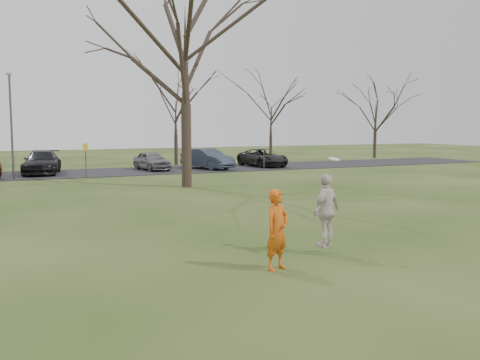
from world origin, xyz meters
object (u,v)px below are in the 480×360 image
object	(u,v)px
car_4	(152,161)
car_6	(263,158)
lamp_post	(11,111)
big_tree	(185,47)
car_5	(207,159)
car_3	(42,162)
catching_play	(326,210)
player_defender	(277,230)

from	to	relation	value
car_4	car_6	size ratio (longest dim) A/B	0.81
lamp_post	big_tree	size ratio (longest dim) A/B	0.45
car_5	lamp_post	size ratio (longest dim) A/B	0.70
car_3	car_6	size ratio (longest dim) A/B	1.06
car_5	car_6	world-z (taller)	car_5
car_6	catching_play	world-z (taller)	catching_play
big_tree	lamp_post	bearing A→B (deg)	136.85
car_4	big_tree	distance (m)	12.08
car_4	car_5	distance (m)	3.93
player_defender	catching_play	bearing A→B (deg)	0.93
player_defender	car_3	distance (m)	26.10
car_3	catching_play	xyz separation A→B (m)	(4.89, -25.16, 0.31)
player_defender	catching_play	distance (m)	1.93
car_3	car_5	bearing A→B (deg)	5.97
car_5	catching_play	bearing A→B (deg)	-123.91
car_3	lamp_post	xyz separation A→B (m)	(-1.75, -2.97, 3.20)
car_3	car_6	bearing A→B (deg)	8.99
player_defender	lamp_post	bearing A→B (deg)	79.70
catching_play	car_5	bearing A→B (deg)	75.82
player_defender	car_4	bearing A→B (deg)	58.82
car_6	big_tree	size ratio (longest dim) A/B	0.34
car_6	big_tree	world-z (taller)	big_tree
player_defender	car_5	world-z (taller)	player_defender
car_3	lamp_post	bearing A→B (deg)	-109.99
catching_play	lamp_post	size ratio (longest dim) A/B	0.35
car_6	big_tree	bearing A→B (deg)	-138.63
car_5	car_6	xyz separation A→B (m)	(4.68, 0.46, -0.07)
car_5	big_tree	size ratio (longest dim) A/B	0.31
car_4	catching_play	world-z (taller)	catching_play
car_5	catching_play	xyz separation A→B (m)	(-6.13, -24.28, 0.32)
car_3	big_tree	world-z (taller)	big_tree
car_5	lamp_post	world-z (taller)	lamp_post
car_4	car_6	bearing A→B (deg)	-10.40
car_4	catching_play	xyz separation A→B (m)	(-2.26, -24.96, 0.39)
car_6	lamp_post	world-z (taller)	lamp_post
car_6	catching_play	bearing A→B (deg)	-118.99
car_6	lamp_post	size ratio (longest dim) A/B	0.76
player_defender	car_6	bearing A→B (deg)	41.46
car_3	car_6	world-z (taller)	car_3
car_4	lamp_post	size ratio (longest dim) A/B	0.61
catching_play	big_tree	xyz separation A→B (m)	(1.36, 14.69, 5.92)
car_5	car_6	distance (m)	4.70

